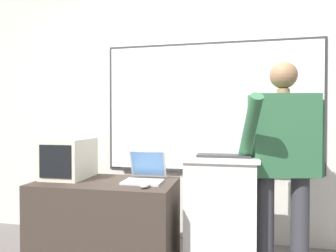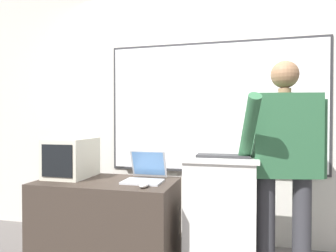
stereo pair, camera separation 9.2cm
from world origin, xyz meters
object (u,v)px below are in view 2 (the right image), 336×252
object	(u,v)px
person_presenter	(284,155)
laptop	(146,173)
lectern_podium	(220,218)
wireless_keyboard	(223,156)
side_desk	(107,227)
crt_monitor	(71,158)
computer_mouse_by_laptop	(144,185)

from	to	relation	value
person_presenter	laptop	bearing A→B (deg)	172.62
lectern_podium	wireless_keyboard	bearing A→B (deg)	-64.83
wireless_keyboard	laptop	bearing A→B (deg)	179.39
side_desk	wireless_keyboard	distance (m)	1.07
laptop	crt_monitor	xyz separation A→B (m)	(-0.65, 0.00, 0.10)
computer_mouse_by_laptop	crt_monitor	size ratio (longest dim) A/B	0.24
wireless_keyboard	crt_monitor	distance (m)	1.25
lectern_podium	crt_monitor	world-z (taller)	crt_monitor
wireless_keyboard	computer_mouse_by_laptop	bearing A→B (deg)	-157.36
side_desk	computer_mouse_by_laptop	bearing A→B (deg)	-24.53
computer_mouse_by_laptop	laptop	bearing A→B (deg)	104.99
person_presenter	laptop	xyz separation A→B (m)	(-1.03, -0.07, -0.16)
lectern_podium	laptop	world-z (taller)	laptop
side_desk	person_presenter	distance (m)	1.46
computer_mouse_by_laptop	side_desk	bearing A→B (deg)	155.47
lectern_podium	side_desk	distance (m)	0.89
side_desk	computer_mouse_by_laptop	distance (m)	0.55
person_presenter	wireless_keyboard	world-z (taller)	person_presenter
laptop	computer_mouse_by_laptop	distance (m)	0.24
side_desk	computer_mouse_by_laptop	xyz separation A→B (m)	(0.36, -0.17, 0.38)
laptop	crt_monitor	world-z (taller)	crt_monitor
side_desk	crt_monitor	xyz separation A→B (m)	(-0.35, 0.07, 0.53)
wireless_keyboard	lectern_podium	bearing A→B (deg)	115.17
lectern_podium	computer_mouse_by_laptop	bearing A→B (deg)	-151.57
person_presenter	computer_mouse_by_laptop	bearing A→B (deg)	-174.05
person_presenter	computer_mouse_by_laptop	world-z (taller)	person_presenter
person_presenter	laptop	size ratio (longest dim) A/B	5.40
wireless_keyboard	computer_mouse_by_laptop	distance (m)	0.61
lectern_podium	person_presenter	distance (m)	0.66
laptop	person_presenter	bearing A→B (deg)	4.03
crt_monitor	wireless_keyboard	bearing A→B (deg)	-0.36
lectern_podium	laptop	distance (m)	0.66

